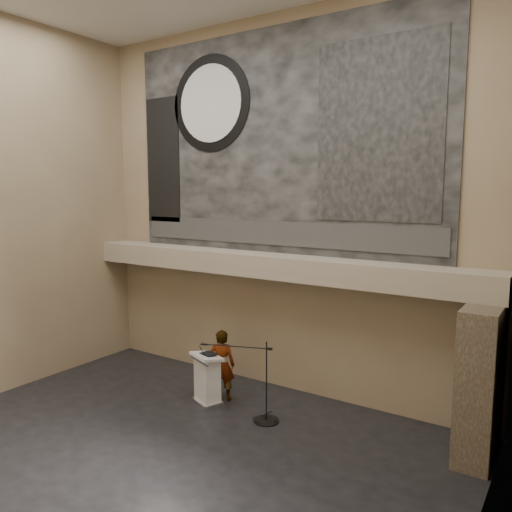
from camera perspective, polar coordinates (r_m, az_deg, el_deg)
The scene contains 18 objects.
floor at distance 9.52m, azimuth -11.49°, elevation -21.72°, with size 10.00×10.00×0.00m, color black.
wall_back at distance 11.48m, azimuth 2.21°, elevation 5.64°, with size 10.00×0.02×8.50m, color #7F6A51.
wall_right at distance 5.90m, azimuth 24.13°, elevation 3.17°, with size 0.02×8.00×8.50m, color #7F6A51.
soffit at distance 11.26m, azimuth 1.12°, elevation -1.04°, with size 10.00×0.80×0.50m, color gray.
sprinkler_left at distance 12.19m, azimuth -5.38°, elevation -1.74°, with size 0.04×0.04×0.06m, color #B2893D.
sprinkler_right at distance 10.39m, azimuth 9.87°, elevation -3.45°, with size 0.04×0.04×0.06m, color #B2893D.
banner at distance 11.50m, azimuth 2.17°, elevation 12.88°, with size 8.00×0.05×5.00m, color black.
banner_text_strip at distance 11.46m, azimuth 2.01°, elevation 2.63°, with size 7.76×0.02×0.55m, color #2D2D2D.
banner_clock_rim at distance 12.62m, azimuth -5.23°, elevation 16.95°, with size 2.30×2.30×0.02m, color black.
banner_clock_face at distance 12.61m, azimuth -5.29°, elevation 16.97°, with size 1.84×1.84×0.02m, color silver.
banner_building_print at distance 10.44m, azimuth 13.73°, elevation 13.77°, with size 2.60×0.02×3.60m, color black.
banner_brick_print at distance 13.53m, azimuth -10.56°, elevation 10.68°, with size 1.10×0.02×3.20m, color black.
stone_pier at distance 9.63m, azimuth 24.24°, elevation -13.06°, with size 0.60×1.40×2.70m, color #3E3226.
lectern at distance 11.21m, azimuth -5.59°, elevation -13.82°, with size 0.83×0.71×1.13m.
binder at distance 11.02m, azimuth -5.46°, elevation -11.08°, with size 0.32×0.26×0.04m, color black.
papers at distance 11.09m, azimuth -6.19°, elevation -11.06°, with size 0.20×0.28×0.01m, color silver.
speaker_person at distance 11.30m, azimuth -3.93°, elevation -12.30°, with size 0.58×0.38×1.59m, color beige.
mic_stand at distance 10.50m, azimuth 0.89°, elevation -17.05°, with size 1.54×0.76×1.66m.
Camera 1 is at (5.95, -5.81, 4.64)m, focal length 35.00 mm.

